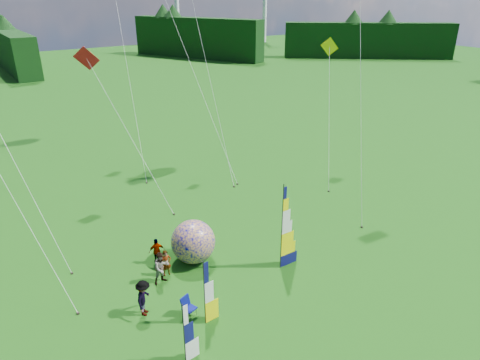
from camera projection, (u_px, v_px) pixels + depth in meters
ground at (302, 304)px, 21.13m from camera, size 220.00×220.00×0.00m
treeline_ring at (307, 234)px, 19.51m from camera, size 210.00×210.00×8.00m
feather_banner_main at (282, 229)px, 22.91m from camera, size 1.34×0.12×4.96m
side_banner_left at (204, 294)px, 19.23m from camera, size 0.94×0.15×3.34m
side_banner_far at (184, 335)px, 17.21m from camera, size 0.88×0.20×2.93m
bol_inflatable at (193, 242)px, 24.05m from camera, size 3.20×3.20×2.50m
spectator_a at (166, 263)px, 23.01m from camera, size 0.57×0.40×1.51m
spectator_b at (161, 268)px, 22.35m from camera, size 0.92×0.51×1.83m
spectator_c at (144, 298)px, 20.12m from camera, size 1.11×1.23×1.88m
spectator_d at (157, 251)px, 24.06m from camera, size 0.97×0.59×1.54m
camp_chair at (189, 307)px, 20.15m from camera, size 0.76×0.76×1.03m
kite_whale at (192, 59)px, 35.18m from camera, size 9.10×16.79×18.14m
kite_rainbow_delta at (5, 134)px, 22.68m from camera, size 7.66×12.00×14.40m
kite_parafoil at (362, 66)px, 27.41m from camera, size 10.35×11.96×19.58m
small_kite_red at (129, 127)px, 29.20m from camera, size 7.98×10.91×11.33m
small_kite_orange at (210, 76)px, 33.83m from camera, size 3.79×10.62×16.05m
small_kite_yellow at (330, 109)px, 33.87m from camera, size 9.52×10.13×11.25m
small_kite_pink at (2, 172)px, 19.37m from camera, size 8.13×10.23×13.34m
small_kite_green at (126, 60)px, 35.34m from camera, size 6.68×13.52×17.90m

